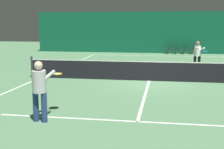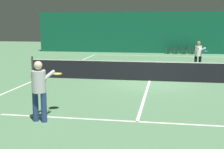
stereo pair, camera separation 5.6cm
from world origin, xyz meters
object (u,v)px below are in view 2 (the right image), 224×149
courtside_chair_2 (185,49)px  player_far (198,53)px  player_near (40,86)px  tennis_net (150,70)px  courtside_chair_3 (193,49)px  tennis_ball (34,108)px  courtside_chair_0 (169,48)px  courtside_chair_1 (177,49)px

courtside_chair_2 → player_far: bearing=1.1°
player_far → courtside_chair_2: player_far is taller
player_near → courtside_chair_2: size_ratio=2.03×
player_far → courtside_chair_2: bearing=163.6°
tennis_net → courtside_chair_2: bearing=80.1°
player_near → player_far: size_ratio=1.00×
player_far → courtside_chair_3: (0.53, 9.93, -0.50)m
tennis_net → tennis_ball: bearing=-121.2°
courtside_chair_0 → tennis_net: bearing=-4.1°
player_far → tennis_net: bearing=-50.7°
player_near → courtside_chair_2: 21.34m
courtside_chair_3 → courtside_chair_1: bearing=-90.0°
tennis_net → player_near: size_ratio=7.03×
tennis_net → courtside_chair_2: (2.42, 13.91, -0.03)m
tennis_net → player_far: player_far is taller
courtside_chair_1 → tennis_ball: courtside_chair_1 is taller
courtside_chair_2 → courtside_chair_3: size_ratio=1.00×
courtside_chair_0 → courtside_chair_3: bearing=90.0°
courtside_chair_1 → courtside_chair_2: size_ratio=1.00×
player_near → tennis_ball: bearing=41.5°
courtside_chair_3 → courtside_chair_2: bearing=-90.0°
courtside_chair_3 → tennis_ball: size_ratio=12.73×
tennis_net → courtside_chair_2: tennis_net is taller
tennis_net → courtside_chair_3: tennis_net is taller
player_near → courtside_chair_3: player_near is taller
courtside_chair_3 → tennis_ball: 20.63m
player_near → courtside_chair_2: bearing=-4.8°
player_far → player_near: bearing=-43.6°
courtside_chair_2 → tennis_ball: 20.41m
tennis_net → courtside_chair_0: size_ratio=14.29×
player_near → courtside_chair_1: bearing=-2.9°
player_far → courtside_chair_1: 9.99m
tennis_net → tennis_ball: (-3.41, -5.64, -0.48)m
player_near → tennis_ball: size_ratio=25.87×
player_near → courtside_chair_1: 21.18m
tennis_net → courtside_chair_1: 14.02m
tennis_net → courtside_chair_1: (1.70, 13.91, -0.03)m
courtside_chair_0 → courtside_chair_3: (2.14, 0.00, 0.00)m
player_near → courtside_chair_0: (3.67, 20.72, -0.51)m
tennis_net → player_far: size_ratio=7.06×
player_near → courtside_chair_3: size_ratio=2.03×
courtside_chair_1 → tennis_ball: bearing=-14.7°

